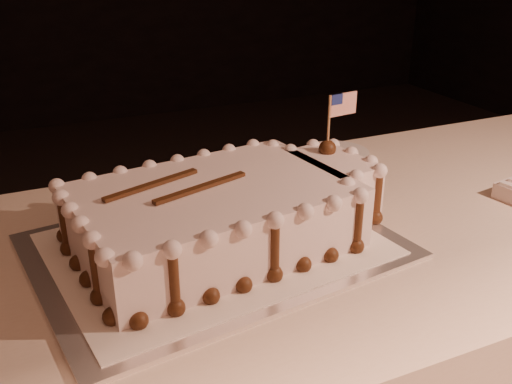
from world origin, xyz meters
name	(u,v)px	position (x,y,z in m)	size (l,w,h in m)	color
banquet_table	(297,382)	(0.00, 0.60, 0.38)	(2.40, 0.80, 0.75)	beige
cake_board	(215,246)	(-0.18, 0.60, 0.75)	(0.60, 0.45, 0.01)	white
doily	(215,244)	(-0.18, 0.60, 0.76)	(0.54, 0.41, 0.00)	white
sheet_cake	(230,211)	(-0.15, 0.60, 0.81)	(0.58, 0.38, 0.23)	white
side_plate	(336,154)	(0.26, 0.91, 0.76)	(0.16, 0.16, 0.01)	white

